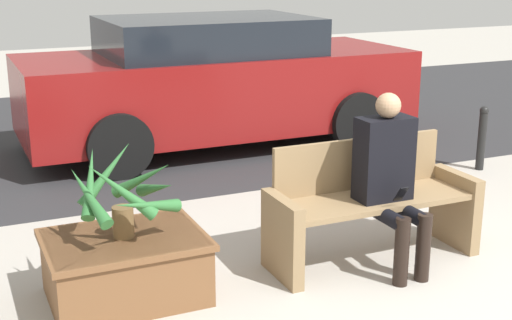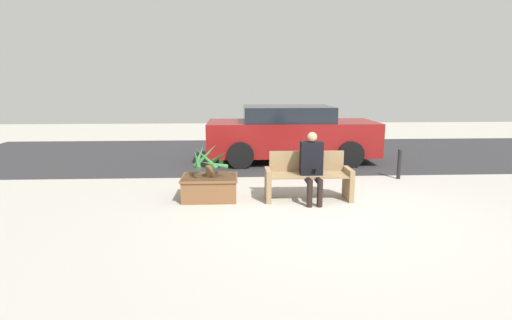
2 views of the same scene
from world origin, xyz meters
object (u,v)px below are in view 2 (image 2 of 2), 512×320
object	(u,v)px
parked_car	(291,134)
bollard_post	(399,163)
planter_box	(210,187)
potted_plant	(209,160)
person_seated	(312,164)
bench	(308,177)

from	to	relation	value
parked_car	bollard_post	distance (m)	3.11
planter_box	bollard_post	distance (m)	4.44
potted_plant	parked_car	size ratio (longest dim) A/B	0.16
person_seated	parked_car	world-z (taller)	parked_car
potted_plant	bollard_post	size ratio (longest dim) A/B	1.06
bench	potted_plant	size ratio (longest dim) A/B	2.18
potted_plant	bollard_post	bearing A→B (deg)	18.53
planter_box	potted_plant	world-z (taller)	potted_plant
bench	bollard_post	xyz separation A→B (m)	(2.36, 1.49, -0.06)
potted_plant	parked_car	world-z (taller)	parked_car
person_seated	planter_box	distance (m)	1.96
planter_box	bollard_post	world-z (taller)	bollard_post
bollard_post	planter_box	bearing A→B (deg)	-161.57
person_seated	potted_plant	world-z (taller)	person_seated
person_seated	parked_car	bearing A→B (deg)	88.19
potted_plant	person_seated	bearing A→B (deg)	-7.72
bench	bollard_post	world-z (taller)	bench
bench	potted_plant	xyz separation A→B (m)	(-1.84, 0.08, 0.32)
potted_plant	bollard_post	world-z (taller)	potted_plant
planter_box	potted_plant	xyz separation A→B (m)	(0.00, -0.01, 0.51)
person_seated	potted_plant	size ratio (longest dim) A/B	1.75
planter_box	parked_car	bearing A→B (deg)	60.60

